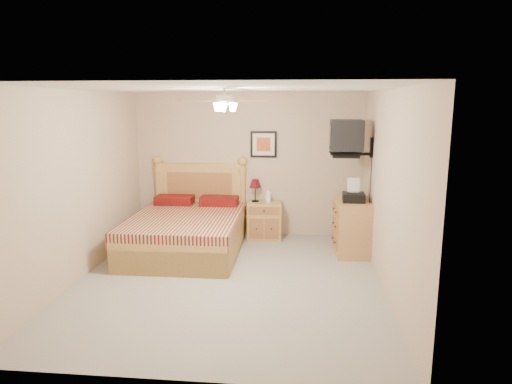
% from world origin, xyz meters
% --- Properties ---
extents(floor, '(4.50, 4.50, 0.00)m').
position_xyz_m(floor, '(0.00, 0.00, 0.00)').
color(floor, gray).
rests_on(floor, ground).
extents(ceiling, '(4.00, 4.50, 0.04)m').
position_xyz_m(ceiling, '(0.00, 0.00, 2.50)').
color(ceiling, white).
rests_on(ceiling, ground).
extents(wall_back, '(4.00, 0.04, 2.50)m').
position_xyz_m(wall_back, '(0.00, 2.25, 1.25)').
color(wall_back, '#BEA68C').
rests_on(wall_back, ground).
extents(wall_front, '(4.00, 0.04, 2.50)m').
position_xyz_m(wall_front, '(0.00, -2.25, 1.25)').
color(wall_front, '#BEA68C').
rests_on(wall_front, ground).
extents(wall_left, '(0.04, 4.50, 2.50)m').
position_xyz_m(wall_left, '(-2.00, 0.00, 1.25)').
color(wall_left, '#BEA68C').
rests_on(wall_left, ground).
extents(wall_right, '(0.04, 4.50, 2.50)m').
position_xyz_m(wall_right, '(2.00, 0.00, 1.25)').
color(wall_right, '#BEA68C').
rests_on(wall_right, ground).
extents(bed, '(1.67, 2.19, 1.41)m').
position_xyz_m(bed, '(-0.86, 1.12, 0.71)').
color(bed, '#B18139').
rests_on(bed, ground).
extents(nightstand, '(0.61, 0.47, 0.64)m').
position_xyz_m(nightstand, '(0.31, 2.00, 0.32)').
color(nightstand, '#B77E44').
rests_on(nightstand, ground).
extents(table_lamp, '(0.27, 0.27, 0.40)m').
position_xyz_m(table_lamp, '(0.14, 2.05, 0.83)').
color(table_lamp, '#500B15').
rests_on(table_lamp, nightstand).
extents(lotion_bottle, '(0.13, 0.13, 0.25)m').
position_xyz_m(lotion_bottle, '(0.38, 1.97, 0.76)').
color(lotion_bottle, white).
rests_on(lotion_bottle, nightstand).
extents(framed_picture, '(0.46, 0.04, 0.46)m').
position_xyz_m(framed_picture, '(0.27, 2.23, 1.62)').
color(framed_picture, black).
rests_on(framed_picture, wall_back).
extents(dresser, '(0.55, 0.75, 0.85)m').
position_xyz_m(dresser, '(1.73, 1.28, 0.42)').
color(dresser, '#AD7044').
rests_on(dresser, ground).
extents(fax_machine, '(0.34, 0.36, 0.35)m').
position_xyz_m(fax_machine, '(1.73, 1.22, 1.02)').
color(fax_machine, black).
rests_on(fax_machine, dresser).
extents(magazine_lower, '(0.31, 0.35, 0.03)m').
position_xyz_m(magazine_lower, '(1.70, 1.56, 0.86)').
color(magazine_lower, '#B2A78C').
rests_on(magazine_lower, dresser).
extents(magazine_upper, '(0.27, 0.32, 0.02)m').
position_xyz_m(magazine_upper, '(1.72, 1.56, 0.89)').
color(magazine_upper, gray).
rests_on(magazine_upper, magazine_lower).
extents(wall_tv, '(0.56, 0.46, 0.58)m').
position_xyz_m(wall_tv, '(1.75, 1.34, 1.81)').
color(wall_tv, black).
rests_on(wall_tv, wall_right).
extents(ceiling_fan, '(1.14, 1.14, 0.28)m').
position_xyz_m(ceiling_fan, '(0.00, -0.20, 2.36)').
color(ceiling_fan, silver).
rests_on(ceiling_fan, ceiling).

